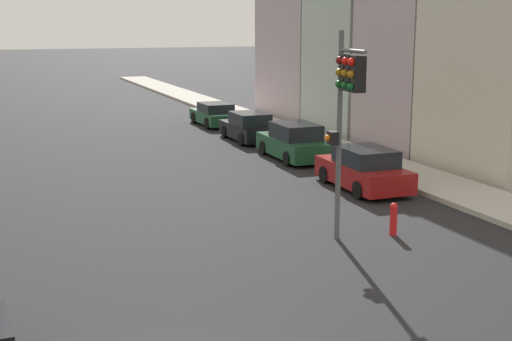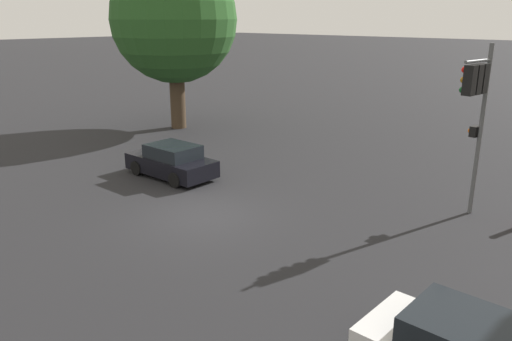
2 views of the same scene
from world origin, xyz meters
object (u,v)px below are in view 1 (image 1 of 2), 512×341
object	(u,v)px
parked_car_3	(215,115)
traffic_signal	(346,93)
parked_car_0	(364,170)
parked_car_1	(294,142)
fire_hydrant	(394,218)
parked_car_2	(249,128)

from	to	relation	value
parked_car_3	traffic_signal	bearing A→B (deg)	169.91
parked_car_0	parked_car_1	size ratio (longest dim) A/B	0.96
traffic_signal	parked_car_3	world-z (taller)	traffic_signal
parked_car_0	fire_hydrant	size ratio (longest dim) A/B	4.61
traffic_signal	fire_hydrant	world-z (taller)	traffic_signal
parked_car_2	fire_hydrant	xyz separation A→B (m)	(-1.92, -16.31, -0.18)
traffic_signal	parked_car_0	world-z (taller)	traffic_signal
parked_car_0	parked_car_2	xyz separation A→B (m)	(-0.08, 11.15, -0.03)
traffic_signal	parked_car_3	size ratio (longest dim) A/B	1.37
parked_car_1	fire_hydrant	size ratio (longest dim) A/B	4.81
parked_car_2	parked_car_3	distance (m)	5.71
parked_car_1	parked_car_2	bearing A→B (deg)	2.21
parked_car_0	fire_hydrant	bearing A→B (deg)	159.97
parked_car_2	parked_car_1	bearing A→B (deg)	-178.31
parked_car_0	fire_hydrant	distance (m)	5.53
parked_car_1	fire_hydrant	xyz separation A→B (m)	(-2.04, -11.15, -0.23)
traffic_signal	parked_car_1	xyz separation A→B (m)	(3.74, 11.38, -3.30)
parked_car_2	fire_hydrant	size ratio (longest dim) A/B	4.51
parked_car_1	traffic_signal	bearing A→B (deg)	162.66
parked_car_1	parked_car_2	size ratio (longest dim) A/B	1.07
parked_car_2	fire_hydrant	bearing A→B (deg)	173.61
parked_car_2	traffic_signal	bearing A→B (deg)	168.00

